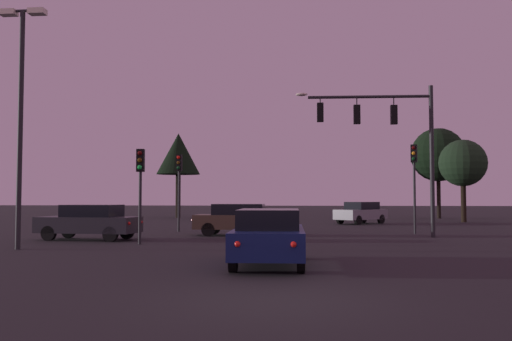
{
  "coord_description": "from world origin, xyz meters",
  "views": [
    {
      "loc": [
        0.63,
        -9.74,
        1.84
      ],
      "look_at": [
        -1.95,
        16.6,
        3.16
      ],
      "focal_mm": 37.82,
      "sensor_mm": 36.0,
      "label": 1
    }
  ],
  "objects_px": {
    "car_crossing_left": "(241,219)",
    "parking_lot_lamp_post": "(21,98)",
    "car_far_lane": "(361,212)",
    "tree_left_far": "(178,154)",
    "traffic_light_corner_right": "(179,177)",
    "tree_center_horizon": "(438,155)",
    "traffic_light_corner_left": "(414,171)",
    "car_crossing_right": "(90,221)",
    "car_nearside_lane": "(269,236)",
    "tree_behind_sign": "(463,163)",
    "traffic_signal_mast_arm": "(388,130)",
    "traffic_light_median": "(140,176)"
  },
  "relations": [
    {
      "from": "traffic_light_corner_right",
      "to": "traffic_light_median",
      "type": "distance_m",
      "value": 7.71
    },
    {
      "from": "traffic_light_corner_right",
      "to": "car_far_lane",
      "type": "distance_m",
      "value": 14.45
    },
    {
      "from": "traffic_light_corner_right",
      "to": "traffic_light_median",
      "type": "xyz_separation_m",
      "value": [
        0.33,
        -7.7,
        -0.27
      ]
    },
    {
      "from": "traffic_light_corner_left",
      "to": "car_nearside_lane",
      "type": "distance_m",
      "value": 14.8
    },
    {
      "from": "car_nearside_lane",
      "to": "parking_lot_lamp_post",
      "type": "relative_size",
      "value": 0.53
    },
    {
      "from": "car_crossing_left",
      "to": "tree_behind_sign",
      "type": "bearing_deg",
      "value": 46.19
    },
    {
      "from": "traffic_signal_mast_arm",
      "to": "tree_center_horizon",
      "type": "xyz_separation_m",
      "value": [
        7.56,
        22.77,
        0.55
      ]
    },
    {
      "from": "traffic_light_corner_right",
      "to": "car_crossing_left",
      "type": "xyz_separation_m",
      "value": [
        3.67,
        -2.46,
        -2.15
      ]
    },
    {
      "from": "car_crossing_right",
      "to": "parking_lot_lamp_post",
      "type": "bearing_deg",
      "value": -100.62
    },
    {
      "from": "traffic_signal_mast_arm",
      "to": "car_far_lane",
      "type": "bearing_deg",
      "value": 90.5
    },
    {
      "from": "traffic_signal_mast_arm",
      "to": "car_nearside_lane",
      "type": "relative_size",
      "value": 1.54
    },
    {
      "from": "traffic_signal_mast_arm",
      "to": "traffic_light_corner_right",
      "type": "relative_size",
      "value": 1.7
    },
    {
      "from": "traffic_light_median",
      "to": "car_crossing_right",
      "type": "relative_size",
      "value": 0.84
    },
    {
      "from": "tree_behind_sign",
      "to": "car_crossing_right",
      "type": "bearing_deg",
      "value": -138.25
    },
    {
      "from": "tree_behind_sign",
      "to": "traffic_signal_mast_arm",
      "type": "bearing_deg",
      "value": -116.12
    },
    {
      "from": "traffic_signal_mast_arm",
      "to": "tree_left_far",
      "type": "relative_size",
      "value": 0.93
    },
    {
      "from": "traffic_light_corner_right",
      "to": "car_nearside_lane",
      "type": "distance_m",
      "value": 15.05
    },
    {
      "from": "car_crossing_left",
      "to": "parking_lot_lamp_post",
      "type": "xyz_separation_m",
      "value": [
        -7.0,
        -7.65,
        4.62
      ]
    },
    {
      "from": "traffic_light_corner_right",
      "to": "car_far_lane",
      "type": "relative_size",
      "value": 1.03
    },
    {
      "from": "traffic_light_corner_left",
      "to": "traffic_light_median",
      "type": "bearing_deg",
      "value": -149.06
    },
    {
      "from": "car_crossing_left",
      "to": "car_crossing_right",
      "type": "xyz_separation_m",
      "value": [
        -6.19,
        -3.32,
        -0.0
      ]
    },
    {
      "from": "parking_lot_lamp_post",
      "to": "tree_center_horizon",
      "type": "distance_m",
      "value": 36.96
    },
    {
      "from": "car_crossing_left",
      "to": "tree_left_far",
      "type": "relative_size",
      "value": 0.6
    },
    {
      "from": "traffic_light_median",
      "to": "tree_left_far",
      "type": "bearing_deg",
      "value": 100.73
    },
    {
      "from": "traffic_light_corner_left",
      "to": "car_crossing_left",
      "type": "distance_m",
      "value": 9.1
    },
    {
      "from": "car_nearside_lane",
      "to": "car_crossing_left",
      "type": "relative_size",
      "value": 0.99
    },
    {
      "from": "car_crossing_left",
      "to": "parking_lot_lamp_post",
      "type": "height_order",
      "value": "parking_lot_lamp_post"
    },
    {
      "from": "traffic_light_corner_left",
      "to": "car_crossing_right",
      "type": "distance_m",
      "value": 15.84
    },
    {
      "from": "traffic_light_corner_left",
      "to": "parking_lot_lamp_post",
      "type": "relative_size",
      "value": 0.52
    },
    {
      "from": "car_crossing_left",
      "to": "tree_behind_sign",
      "type": "height_order",
      "value": "tree_behind_sign"
    },
    {
      "from": "tree_left_far",
      "to": "car_crossing_left",
      "type": "bearing_deg",
      "value": -68.69
    },
    {
      "from": "car_crossing_left",
      "to": "parking_lot_lamp_post",
      "type": "relative_size",
      "value": 0.53
    },
    {
      "from": "car_crossing_right",
      "to": "car_far_lane",
      "type": "relative_size",
      "value": 1.11
    },
    {
      "from": "tree_center_horizon",
      "to": "tree_left_far",
      "type": "bearing_deg",
      "value": -178.05
    },
    {
      "from": "car_far_lane",
      "to": "tree_left_far",
      "type": "bearing_deg",
      "value": 148.17
    },
    {
      "from": "traffic_light_corner_left",
      "to": "traffic_light_median",
      "type": "height_order",
      "value": "traffic_light_corner_left"
    },
    {
      "from": "car_crossing_right",
      "to": "tree_behind_sign",
      "type": "distance_m",
      "value": 28.17
    },
    {
      "from": "car_crossing_right",
      "to": "tree_center_horizon",
      "type": "height_order",
      "value": "tree_center_horizon"
    },
    {
      "from": "tree_center_horizon",
      "to": "car_nearside_lane",
      "type": "bearing_deg",
      "value": -110.17
    },
    {
      "from": "traffic_light_corner_left",
      "to": "car_crossing_left",
      "type": "height_order",
      "value": "traffic_light_corner_left"
    },
    {
      "from": "traffic_signal_mast_arm",
      "to": "traffic_light_corner_left",
      "type": "xyz_separation_m",
      "value": [
        1.59,
        2.28,
        -1.8
      ]
    },
    {
      "from": "traffic_light_median",
      "to": "car_far_lane",
      "type": "bearing_deg",
      "value": 59.5
    },
    {
      "from": "traffic_signal_mast_arm",
      "to": "traffic_light_median",
      "type": "relative_size",
      "value": 1.88
    },
    {
      "from": "traffic_light_corner_right",
      "to": "tree_center_horizon",
      "type": "xyz_separation_m",
      "value": [
        18.21,
        19.93,
        2.59
      ]
    },
    {
      "from": "traffic_light_corner_left",
      "to": "car_crossing_right",
      "type": "relative_size",
      "value": 1.01
    },
    {
      "from": "car_nearside_lane",
      "to": "car_far_lane",
      "type": "xyz_separation_m",
      "value": [
        4.68,
        23.34,
        -0.0
      ]
    },
    {
      "from": "car_far_lane",
      "to": "tree_center_horizon",
      "type": "distance_m",
      "value": 13.68
    },
    {
      "from": "tree_behind_sign",
      "to": "tree_left_far",
      "type": "height_order",
      "value": "tree_left_far"
    },
    {
      "from": "car_crossing_right",
      "to": "car_far_lane",
      "type": "xyz_separation_m",
      "value": [
        13.06,
        15.42,
        -0.0
      ]
    },
    {
      "from": "traffic_light_median",
      "to": "parking_lot_lamp_post",
      "type": "xyz_separation_m",
      "value": [
        -3.66,
        -2.41,
        2.74
      ]
    }
  ]
}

